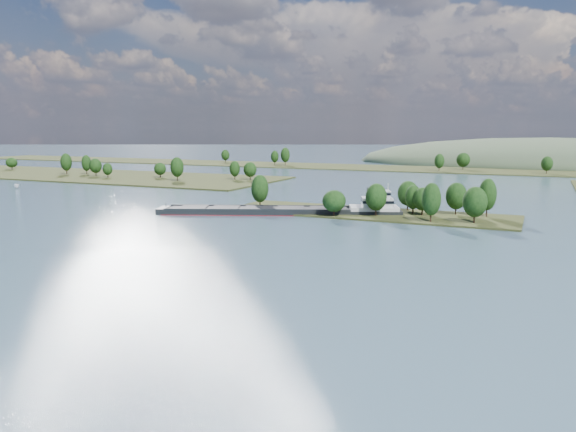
% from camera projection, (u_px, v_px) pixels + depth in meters
% --- Properties ---
extents(ground, '(1800.00, 1800.00, 0.00)m').
position_uv_depth(ground, '(303.00, 247.00, 142.44)').
color(ground, '#3B5667').
rests_on(ground, ground).
extents(tree_island, '(100.00, 31.27, 14.05)m').
position_uv_depth(tree_island, '(388.00, 205.00, 192.45)').
color(tree_island, '#2A3115').
rests_on(tree_island, ground).
extents(left_bank, '(300.00, 80.00, 14.84)m').
position_uv_depth(left_bank, '(60.00, 173.00, 360.84)').
color(left_bank, '#2A3115').
rests_on(left_bank, ground).
extents(back_shoreline, '(900.00, 60.00, 15.12)m').
position_uv_depth(back_shoreline, '(471.00, 170.00, 390.51)').
color(back_shoreline, '#2A3115').
rests_on(back_shoreline, ground).
extents(hill_west, '(320.00, 160.00, 44.00)m').
position_uv_depth(hill_west, '(549.00, 164.00, 460.41)').
color(hill_west, '#3D4D35').
rests_on(hill_west, ground).
extents(cargo_barge, '(83.18, 40.65, 11.56)m').
position_uv_depth(cargo_barge, '(296.00, 210.00, 196.94)').
color(cargo_barge, black).
rests_on(cargo_barge, ground).
extents(motorboat, '(6.05, 5.08, 2.25)m').
position_uv_depth(motorboat, '(17.00, 186.00, 279.84)').
color(motorboat, white).
rests_on(motorboat, ground).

